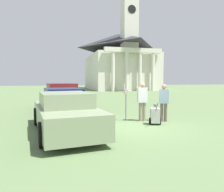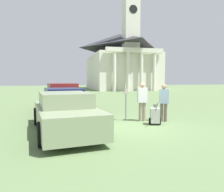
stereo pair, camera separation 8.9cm
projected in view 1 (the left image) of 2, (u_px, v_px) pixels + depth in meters
name	position (u px, v px, depth m)	size (l,w,h in m)	color
ground_plane	(131.00, 127.00, 8.64)	(120.00, 120.00, 0.00)	#607A4C
parked_car_sage	(65.00, 113.00, 7.74)	(2.48, 5.29, 1.42)	gray
parked_car_navy	(63.00, 104.00, 10.79)	(2.52, 5.41, 1.44)	#19234C
parked_car_maroon	(61.00, 97.00, 13.91)	(2.51, 4.89, 1.62)	maroon
parking_meter	(126.00, 99.00, 9.83)	(0.18, 0.09, 1.42)	slate
person_worker	(142.00, 99.00, 9.74)	(0.44, 0.26, 1.73)	gray
person_supervisor	(164.00, 100.00, 9.67)	(0.47, 0.39, 1.66)	#665B4C
equipment_cart	(155.00, 115.00, 9.02)	(0.53, 1.00, 1.00)	#B2B2AD
church	(119.00, 60.00, 42.48)	(11.24, 18.09, 23.63)	silver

